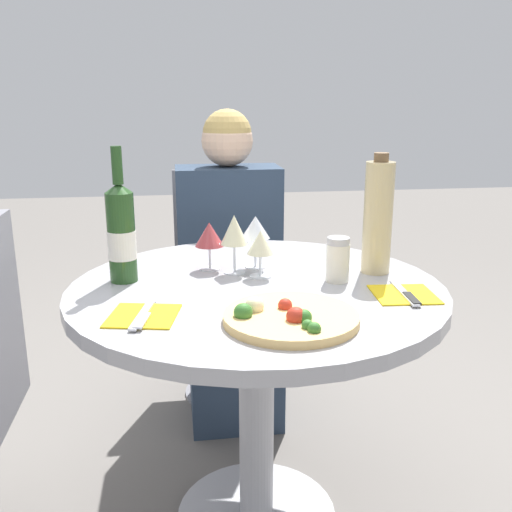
{
  "coord_description": "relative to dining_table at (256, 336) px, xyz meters",
  "views": [
    {
      "loc": [
        -0.21,
        -1.41,
        1.2
      ],
      "look_at": [
        -0.01,
        -0.08,
        0.83
      ],
      "focal_mm": 40.0,
      "sensor_mm": 36.0,
      "label": 1
    }
  ],
  "objects": [
    {
      "name": "seated_diner",
      "position": [
        0.0,
        0.69,
        -0.06
      ],
      "size": [
        0.4,
        0.45,
        1.17
      ],
      "rotation": [
        0.0,
        0.0,
        3.14
      ],
      "color": "#28384C",
      "rests_on": "ground_plane"
    },
    {
      "name": "chair_behind_diner",
      "position": [
        0.0,
        0.84,
        -0.15
      ],
      "size": [
        0.42,
        0.42,
        0.92
      ],
      "rotation": [
        0.0,
        0.0,
        3.14
      ],
      "color": "slate",
      "rests_on": "ground_plane"
    },
    {
      "name": "place_setting_right",
      "position": [
        0.35,
        -0.14,
        0.15
      ],
      "size": [
        0.16,
        0.19,
        0.01
      ],
      "color": "gold",
      "rests_on": "dining_table"
    },
    {
      "name": "wine_glass_back_left",
      "position": [
        -0.11,
        0.16,
        0.25
      ],
      "size": [
        0.08,
        0.08,
        0.14
      ],
      "color": "silver",
      "rests_on": "dining_table"
    },
    {
      "name": "dining_table",
      "position": [
        0.0,
        0.0,
        0.0
      ],
      "size": [
        0.99,
        0.99,
        0.73
      ],
      "color": "#B2B2B7",
      "rests_on": "ground_plane"
    },
    {
      "name": "wine_bottle",
      "position": [
        -0.35,
        0.09,
        0.28
      ],
      "size": [
        0.07,
        0.07,
        0.36
      ],
      "color": "#23471E",
      "rests_on": "dining_table"
    },
    {
      "name": "tall_carafe",
      "position": [
        0.35,
        0.07,
        0.3
      ],
      "size": [
        0.08,
        0.08,
        0.33
      ],
      "color": "tan",
      "rests_on": "dining_table"
    },
    {
      "name": "place_setting_left",
      "position": [
        -0.29,
        -0.19,
        0.15
      ],
      "size": [
        0.18,
        0.19,
        0.01
      ],
      "color": "gold",
      "rests_on": "dining_table"
    },
    {
      "name": "wine_glass_center",
      "position": [
        -0.05,
        0.11,
        0.27
      ],
      "size": [
        0.08,
        0.08,
        0.17
      ],
      "color": "silver",
      "rests_on": "dining_table"
    },
    {
      "name": "pizza_large",
      "position": [
        0.03,
        -0.27,
        0.16
      ],
      "size": [
        0.3,
        0.3,
        0.05
      ],
      "color": "#DBB26B",
      "rests_on": "dining_table"
    },
    {
      "name": "sugar_shaker",
      "position": [
        0.22,
        0.0,
        0.2
      ],
      "size": [
        0.06,
        0.06,
        0.12
      ],
      "color": "silver",
      "rests_on": "dining_table"
    },
    {
      "name": "wine_glass_back_right",
      "position": [
        0.02,
        0.16,
        0.26
      ],
      "size": [
        0.08,
        0.08,
        0.15
      ],
      "color": "silver",
      "rests_on": "dining_table"
    },
    {
      "name": "wine_glass_front_right",
      "position": [
        0.02,
        0.07,
        0.24
      ],
      "size": [
        0.07,
        0.07,
        0.13
      ],
      "color": "silver",
      "rests_on": "dining_table"
    }
  ]
}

